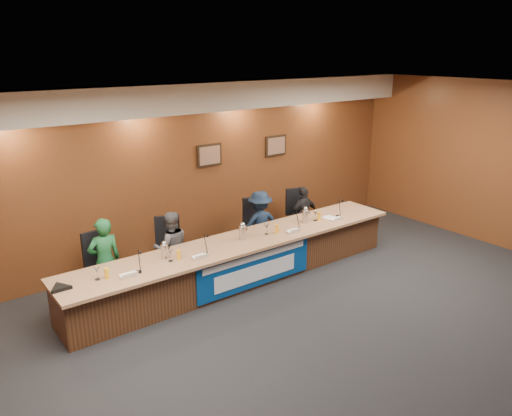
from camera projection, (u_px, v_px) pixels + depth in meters
The scene contains 40 objects.
floor at pixel (345, 345), 6.63m from camera, with size 10.00×10.00×0.00m, color black.
ceiling at pixel (361, 100), 5.65m from camera, with size 10.00×8.00×0.04m, color silver.
wall_back at pixel (190, 171), 9.19m from camera, with size 10.00×0.04×3.20m, color #5B2F17.
soffit at pixel (194, 97), 8.58m from camera, with size 10.00×0.50×0.50m, color beige.
dais_body at pixel (241, 262), 8.35m from camera, with size 6.00×0.80×0.70m, color #462715.
dais_top at pixel (242, 242), 8.20m from camera, with size 6.10×0.95×0.05m, color #A0714D.
banner at pixel (256, 268), 8.03m from camera, with size 2.20×0.02×0.65m, color navy.
banner_text_upper at pixel (256, 257), 7.95m from camera, with size 2.00×0.01×0.10m, color silver.
banner_text_lower at pixel (256, 273), 8.04m from camera, with size 1.60×0.01×0.28m, color silver.
wall_photo_left at pixel (209, 155), 9.32m from camera, with size 0.52×0.04×0.42m, color black.
wall_photo_right at pixel (276, 146), 10.23m from camera, with size 0.52×0.04×0.42m, color black.
panelist_a at pixel (105, 261), 7.57m from camera, with size 0.50×0.33×1.36m, color #18592C.
panelist_b at pixel (171, 248), 8.22m from camera, with size 0.60×0.47×1.24m, color #4E4E54.
panelist_c at pixel (260, 224), 9.27m from camera, with size 0.82×0.47×1.27m, color #0F1C31.
panelist_d at pixel (303, 215), 9.91m from camera, with size 0.69×0.29×1.17m, color black.
office_chair_a at pixel (104, 271), 7.70m from camera, with size 0.48×0.48×0.08m, color black.
office_chair_b at pixel (169, 254), 8.34m from camera, with size 0.48×0.48×0.08m, color black.
office_chair_c at pixel (257, 231), 9.40m from camera, with size 0.48×0.48×0.08m, color black.
office_chair_d at pixel (300, 219), 10.02m from camera, with size 0.48×0.48×0.08m, color black.
nameplate_a at pixel (130, 275), 6.83m from camera, with size 0.24×0.06×0.09m, color white.
microphone_a at pixel (139, 272), 7.01m from camera, with size 0.07×0.07×0.02m, color black.
juice_glass_a at pixel (107, 273), 6.81m from camera, with size 0.06×0.06×0.15m, color #F1A717.
water_glass_a at pixel (97, 274), 6.76m from camera, with size 0.08×0.08×0.18m, color silver.
nameplate_b at pixel (202, 256), 7.44m from camera, with size 0.24×0.06×0.09m, color white.
microphone_b at pixel (205, 254), 7.63m from camera, with size 0.07×0.07×0.02m, color black.
juice_glass_b at pixel (179, 254), 7.43m from camera, with size 0.06×0.06×0.15m, color #F1A717.
water_glass_b at pixel (170, 256), 7.36m from camera, with size 0.08×0.08×0.18m, color silver.
nameplate_c at pixel (295, 230), 8.50m from camera, with size 0.24×0.06×0.09m, color white.
microphone_c at pixel (296, 229), 8.69m from camera, with size 0.07×0.07×0.02m, color black.
juice_glass_c at pixel (277, 229), 8.49m from camera, with size 0.06×0.06×0.15m, color #F1A717.
water_glass_c at pixel (267, 229), 8.42m from camera, with size 0.08×0.08×0.18m, color silver.
nameplate_d at pixel (338, 219), 9.09m from camera, with size 0.24×0.06×0.09m, color white.
microphone_d at pixel (338, 216), 9.35m from camera, with size 0.07×0.07×0.02m, color black.
juice_glass_d at pixel (319, 216), 9.13m from camera, with size 0.06×0.06×0.15m, color #F1A717.
water_glass_d at pixel (315, 216), 9.08m from camera, with size 0.08×0.08×0.18m, color silver.
carafe_left at pixel (164, 252), 7.43m from camera, with size 0.11×0.11×0.23m, color silver.
carafe_mid at pixel (242, 233), 8.21m from camera, with size 0.13×0.13×0.22m, color silver.
carafe_right at pixel (305, 216), 9.00m from camera, with size 0.12×0.12×0.23m, color silver.
speakerphone at pixel (60, 288), 6.51m from camera, with size 0.32×0.32×0.05m, color black.
paper_stack at pixel (331, 218), 9.25m from camera, with size 0.22×0.30×0.01m, color white.
Camera 1 is at (-4.40, -3.89, 3.76)m, focal length 35.00 mm.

